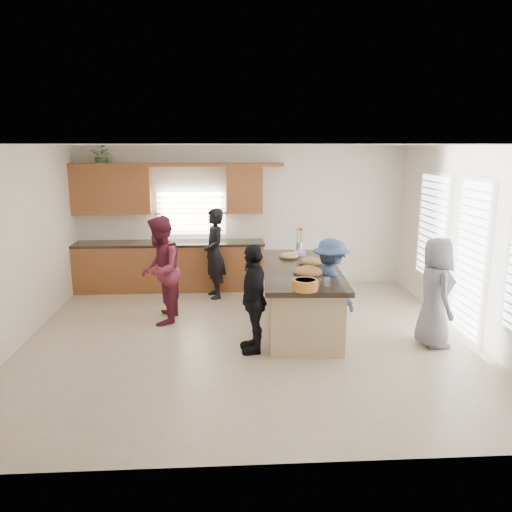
{
  "coord_description": "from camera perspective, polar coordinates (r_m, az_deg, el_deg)",
  "views": [
    {
      "loc": [
        -0.31,
        -6.94,
        2.78
      ],
      "look_at": [
        0.13,
        0.44,
        1.15
      ],
      "focal_mm": 35.0,
      "sensor_mm": 36.0,
      "label": 1
    }
  ],
  "objects": [
    {
      "name": "floor",
      "position": [
        7.48,
        -0.83,
        -9.38
      ],
      "size": [
        6.5,
        6.5,
        0.0
      ],
      "primitive_type": "plane",
      "color": "#C4AC92",
      "rests_on": "ground"
    },
    {
      "name": "room_shell",
      "position": [
        7.0,
        -0.88,
        5.22
      ],
      "size": [
        6.52,
        6.02,
        2.81
      ],
      "color": "silver",
      "rests_on": "ground"
    },
    {
      "name": "back_cabinetry",
      "position": [
        9.92,
        -10.09,
        1.4
      ],
      "size": [
        4.08,
        0.66,
        2.46
      ],
      "color": "brown",
      "rests_on": "ground"
    },
    {
      "name": "right_wall_glazing",
      "position": [
        7.8,
        23.54,
        0.77
      ],
      "size": [
        0.06,
        4.0,
        2.25
      ],
      "color": "white",
      "rests_on": "ground"
    },
    {
      "name": "island",
      "position": [
        7.85,
        5.1,
        -4.86
      ],
      "size": [
        1.32,
        2.77,
        0.95
      ],
      "rotation": [
        0.0,
        0.0,
        -0.06
      ],
      "color": "tan",
      "rests_on": "ground"
    },
    {
      "name": "platter_front",
      "position": [
        7.33,
        6.02,
        -1.86
      ],
      "size": [
        0.46,
        0.46,
        0.19
      ],
      "color": "black",
      "rests_on": "island"
    },
    {
      "name": "platter_mid",
      "position": [
        7.96,
        6.29,
        -0.73
      ],
      "size": [
        0.39,
        0.39,
        0.16
      ],
      "color": "black",
      "rests_on": "island"
    },
    {
      "name": "platter_back",
      "position": [
        8.36,
        3.81,
        -0.04
      ],
      "size": [
        0.35,
        0.35,
        0.14
      ],
      "color": "black",
      "rests_on": "island"
    },
    {
      "name": "salad_bowl",
      "position": [
        6.51,
        5.64,
        -3.24
      ],
      "size": [
        0.33,
        0.33,
        0.14
      ],
      "color": "orange",
      "rests_on": "island"
    },
    {
      "name": "clear_cup",
      "position": [
        6.75,
        8.11,
        -2.95
      ],
      "size": [
        0.08,
        0.08,
        0.11
      ],
      "primitive_type": "cylinder",
      "color": "white",
      "rests_on": "island"
    },
    {
      "name": "plate_stack",
      "position": [
        8.61,
        4.99,
        0.32
      ],
      "size": [
        0.22,
        0.22,
        0.06
      ],
      "primitive_type": "cylinder",
      "color": "#A084C0",
      "rests_on": "island"
    },
    {
      "name": "flower_vase",
      "position": [
        8.78,
        4.99,
        1.97
      ],
      "size": [
        0.14,
        0.14,
        0.45
      ],
      "color": "silver",
      "rests_on": "island"
    },
    {
      "name": "potted_plant",
      "position": [
        10.03,
        -17.22,
        10.91
      ],
      "size": [
        0.46,
        0.43,
        0.41
      ],
      "primitive_type": "imported",
      "rotation": [
        0.0,
        0.0,
        -0.36
      ],
      "color": "#3B6F2C",
      "rests_on": "back_cabinetry"
    },
    {
      "name": "woman_left_back",
      "position": [
        9.25,
        -4.76,
        0.28
      ],
      "size": [
        0.55,
        0.69,
        1.67
      ],
      "primitive_type": "imported",
      "rotation": [
        0.0,
        0.0,
        -1.3
      ],
      "color": "black",
      "rests_on": "ground"
    },
    {
      "name": "woman_left_mid",
      "position": [
        8.03,
        -10.89,
        -1.61
      ],
      "size": [
        0.69,
        0.87,
        1.72
      ],
      "primitive_type": "imported",
      "rotation": [
        0.0,
        0.0,
        -1.62
      ],
      "color": "maroon",
      "rests_on": "ground"
    },
    {
      "name": "woman_left_front",
      "position": [
        6.8,
        -0.29,
        -4.88
      ],
      "size": [
        0.44,
        0.91,
        1.51
      ],
      "primitive_type": "imported",
      "rotation": [
        0.0,
        0.0,
        -1.49
      ],
      "color": "black",
      "rests_on": "ground"
    },
    {
      "name": "woman_right_back",
      "position": [
        7.55,
        8.5,
        -3.46
      ],
      "size": [
        0.91,
        1.09,
        1.46
      ],
      "primitive_type": "imported",
      "rotation": [
        0.0,
        0.0,
        2.04
      ],
      "color": "navy",
      "rests_on": "ground"
    },
    {
      "name": "woman_right_front",
      "position": [
        7.44,
        19.81,
        -3.92
      ],
      "size": [
        0.52,
        0.77,
        1.56
      ],
      "primitive_type": "imported",
      "rotation": [
        0.0,
        0.0,
        1.54
      ],
      "color": "slate",
      "rests_on": "ground"
    }
  ]
}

